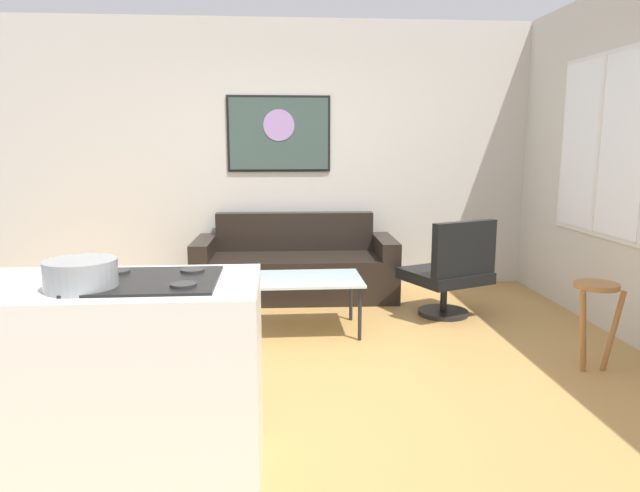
% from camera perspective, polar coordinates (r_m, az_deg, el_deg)
% --- Properties ---
extents(ground, '(6.40, 6.40, 0.04)m').
position_cam_1_polar(ground, '(4.10, -2.47, -12.23)').
color(ground, '#B38548').
extents(back_wall, '(6.40, 0.05, 2.80)m').
position_cam_1_polar(back_wall, '(6.22, -3.37, 8.80)').
color(back_wall, beige).
rests_on(back_wall, ground).
extents(couch, '(2.02, 0.86, 0.82)m').
position_cam_1_polar(couch, '(5.88, -2.45, -2.25)').
color(couch, black).
rests_on(couch, ground).
extents(coffee_table, '(0.91, 0.64, 0.45)m').
position_cam_1_polar(coffee_table, '(4.75, -1.39, -3.57)').
color(coffee_table, silver).
rests_on(coffee_table, ground).
extents(armchair, '(0.84, 0.82, 0.88)m').
position_cam_1_polar(armchair, '(5.26, 12.73, -2.46)').
color(armchair, black).
rests_on(armchair, ground).
extents(bar_stool, '(0.34, 0.33, 0.61)m').
position_cam_1_polar(bar_stool, '(4.37, 25.45, -5.18)').
color(bar_stool, '#9B6636').
rests_on(bar_stool, ground).
extents(kitchen_counter, '(1.49, 0.70, 0.96)m').
position_cam_1_polar(kitchen_counter, '(2.86, -21.37, -12.54)').
color(kitchen_counter, white).
rests_on(kitchen_counter, ground).
extents(mixing_bowl, '(0.29, 0.29, 0.13)m').
position_cam_1_polar(mixing_bowl, '(2.59, -22.47, -2.67)').
color(mixing_bowl, gray).
rests_on(mixing_bowl, kitchen_counter).
extents(wall_painting, '(1.08, 0.03, 0.79)m').
position_cam_1_polar(wall_painting, '(6.18, -4.06, 10.97)').
color(wall_painting, black).
extents(window, '(0.03, 1.30, 1.52)m').
position_cam_1_polar(window, '(5.42, 25.85, 8.90)').
color(window, silver).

